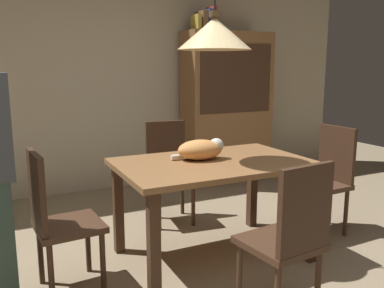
# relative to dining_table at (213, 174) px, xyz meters

# --- Properties ---
(back_wall) EXTENTS (6.40, 0.10, 2.90)m
(back_wall) POSITION_rel_dining_table_xyz_m (-0.13, 2.18, 0.80)
(back_wall) COLOR beige
(back_wall) RESTS_ON ground
(dining_table) EXTENTS (1.40, 0.90, 0.75)m
(dining_table) POSITION_rel_dining_table_xyz_m (0.00, 0.00, 0.00)
(dining_table) COLOR olive
(dining_table) RESTS_ON ground
(chair_near_front) EXTENTS (0.44, 0.44, 0.93)m
(chair_near_front) POSITION_rel_dining_table_xyz_m (0.01, -0.88, -0.14)
(chair_near_front) COLOR #472D1E
(chair_near_front) RESTS_ON ground
(chair_far_back) EXTENTS (0.44, 0.44, 0.93)m
(chair_far_back) POSITION_rel_dining_table_xyz_m (0.01, 0.88, -0.14)
(chair_far_back) COLOR #472D1E
(chair_far_back) RESTS_ON ground
(chair_right_side) EXTENTS (0.42, 0.42, 0.93)m
(chair_right_side) POSITION_rel_dining_table_xyz_m (1.13, 0.00, -0.14)
(chair_right_side) COLOR #472D1E
(chair_right_side) RESTS_ON ground
(chair_left_side) EXTENTS (0.43, 0.43, 0.93)m
(chair_left_side) POSITION_rel_dining_table_xyz_m (-1.13, -0.01, -0.14)
(chair_left_side) COLOR #472D1E
(chair_left_side) RESTS_ON ground
(cat_sleeping) EXTENTS (0.39, 0.27, 0.16)m
(cat_sleeping) POSITION_rel_dining_table_xyz_m (-0.05, 0.09, 0.18)
(cat_sleeping) COLOR #E59951
(cat_sleeping) RESTS_ON dining_table
(pendant_lamp) EXTENTS (0.52, 0.52, 1.30)m
(pendant_lamp) POSITION_rel_dining_table_xyz_m (0.00, 0.00, 1.01)
(pendant_lamp) COLOR beige
(hutch_bookcase) EXTENTS (1.12, 0.45, 1.85)m
(hutch_bookcase) POSITION_rel_dining_table_xyz_m (1.20, 1.85, 0.24)
(hutch_bookcase) COLOR olive
(hutch_bookcase) RESTS_ON ground
(book_yellow_short) EXTENTS (0.04, 0.20, 0.18)m
(book_yellow_short) POSITION_rel_dining_table_xyz_m (0.77, 1.85, 1.29)
(book_yellow_short) COLOR gold
(book_yellow_short) RESTS_ON hutch_bookcase
(book_brown_thick) EXTENTS (0.06, 0.24, 0.22)m
(book_brown_thick) POSITION_rel_dining_table_xyz_m (0.84, 1.85, 1.31)
(book_brown_thick) COLOR brown
(book_brown_thick) RESTS_ON hutch_bookcase
(book_blue_wide) EXTENTS (0.06, 0.24, 0.24)m
(book_blue_wide) POSITION_rel_dining_table_xyz_m (0.92, 1.85, 1.32)
(book_blue_wide) COLOR #384C93
(book_blue_wide) RESTS_ON hutch_bookcase
(book_red_tall) EXTENTS (0.04, 0.22, 0.28)m
(book_red_tall) POSITION_rel_dining_table_xyz_m (0.98, 1.85, 1.34)
(book_red_tall) COLOR #B73833
(book_red_tall) RESTS_ON hutch_bookcase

